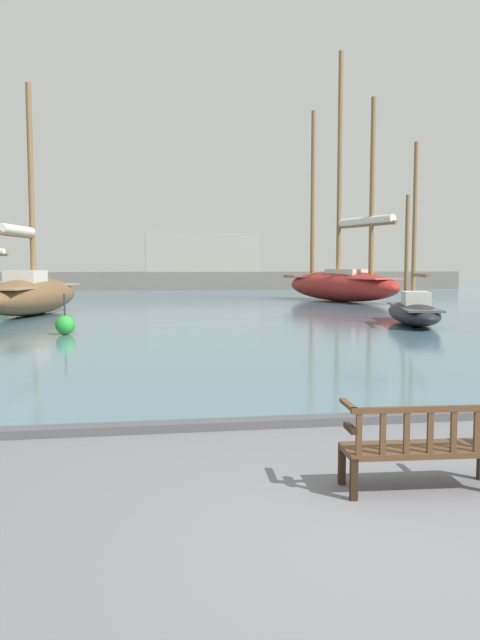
% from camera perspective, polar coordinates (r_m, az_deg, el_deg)
% --- Properties ---
extents(ground_plane, '(160.00, 160.00, 0.00)m').
position_cam_1_polar(ground_plane, '(5.59, 12.65, -19.33)').
color(ground_plane, slate).
extents(harbor_water, '(100.00, 80.00, 0.08)m').
position_cam_1_polar(harbor_water, '(48.81, -6.91, 2.26)').
color(harbor_water, slate).
rests_on(harbor_water, ground).
extents(quay_edge_kerb, '(40.00, 0.30, 0.12)m').
position_cam_1_polar(quay_edge_kerb, '(9.07, 3.47, -9.30)').
color(quay_edge_kerb, '#4C4C50').
rests_on(quay_edge_kerb, ground).
extents(park_bench, '(1.63, 0.62, 0.92)m').
position_cam_1_polar(park_bench, '(6.72, 16.34, -10.96)').
color(park_bench, black).
rests_on(park_bench, ground).
extents(sailboat_outer_starboard, '(3.16, 6.26, 6.87)m').
position_cam_1_polar(sailboat_outer_starboard, '(24.69, 15.57, 0.95)').
color(sailboat_outer_starboard, black).
rests_on(sailboat_outer_starboard, harbor_water).
extents(sailboat_far_starboard, '(6.26, 11.49, 15.45)m').
position_cam_1_polar(sailboat_far_starboard, '(39.95, 9.24, 3.68)').
color(sailboat_far_starboard, maroon).
rests_on(sailboat_far_starboard, harbor_water).
extents(sailboat_far_port, '(4.47, 9.51, 10.42)m').
position_cam_1_polar(sailboat_far_port, '(30.06, -18.50, 2.36)').
color(sailboat_far_port, brown).
rests_on(sailboat_far_port, harbor_water).
extents(channel_buoy, '(0.63, 0.63, 1.33)m').
position_cam_1_polar(channel_buoy, '(20.93, -15.71, -0.42)').
color(channel_buoy, green).
rests_on(channel_buoy, harbor_water).
extents(far_breakwater, '(58.87, 2.40, 5.42)m').
position_cam_1_polar(far_breakwater, '(59.01, -6.39, 4.17)').
color(far_breakwater, '#66605B').
rests_on(far_breakwater, ground).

